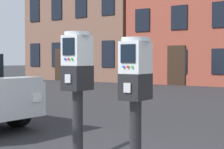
# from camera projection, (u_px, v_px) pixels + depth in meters

# --- Properties ---
(parking_meter_near_kerb) EXTENTS (0.22, 0.26, 1.38)m
(parking_meter_near_kerb) POSITION_uv_depth(u_px,v_px,m) (77.00, 83.00, 2.97)
(parking_meter_near_kerb) COLOR black
(parking_meter_near_kerb) RESTS_ON sidewalk_slab
(parking_meter_twin_adjacent) EXTENTS (0.22, 0.26, 1.31)m
(parking_meter_twin_adjacent) POSITION_uv_depth(u_px,v_px,m) (136.00, 92.00, 2.65)
(parking_meter_twin_adjacent) COLOR black
(parking_meter_twin_adjacent) RESTS_ON sidewalk_slab
(townhouse_cream_stone) EXTENTS (8.30, 6.14, 9.32)m
(townhouse_cream_stone) POSITION_uv_depth(u_px,v_px,m) (97.00, 14.00, 25.22)
(townhouse_cream_stone) COLOR brown
(townhouse_cream_stone) RESTS_ON ground_plane
(townhouse_orange_brick) EXTENTS (8.80, 5.68, 9.19)m
(townhouse_orange_brick) POSITION_uv_depth(u_px,v_px,m) (217.00, 3.00, 20.07)
(townhouse_orange_brick) COLOR brown
(townhouse_orange_brick) RESTS_ON ground_plane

